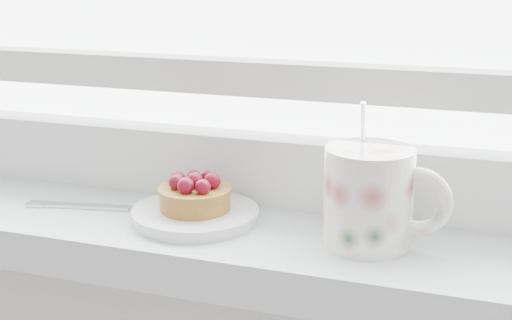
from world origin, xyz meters
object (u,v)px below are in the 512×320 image
at_px(raspberry_tart, 195,194).
at_px(fork, 115,208).
at_px(saucer, 195,215).
at_px(floral_mug, 372,195).

height_order(raspberry_tart, fork, raspberry_tart).
xyz_separation_m(saucer, floral_mug, (0.17, -0.00, 0.04)).
bearing_deg(saucer, floral_mug, -1.36).
bearing_deg(fork, raspberry_tart, -1.96).
bearing_deg(floral_mug, saucer, 178.64).
bearing_deg(floral_mug, raspberry_tart, 178.72).
xyz_separation_m(floral_mug, fork, (-0.26, 0.01, -0.04)).
distance_m(floral_mug, fork, 0.27).
distance_m(saucer, fork, 0.09).
xyz_separation_m(raspberry_tart, floral_mug, (0.17, -0.00, 0.02)).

